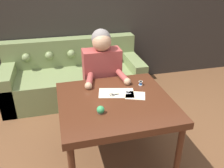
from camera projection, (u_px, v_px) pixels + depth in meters
ground_plane at (104, 161)px, 2.64m from camera, size 16.00×16.00×0.00m
wall_back at (75, 9)px, 3.80m from camera, size 8.00×0.06×2.60m
dining_table at (115, 107)px, 2.36m from camera, size 1.10×1.04×0.77m
couch at (74, 78)px, 3.83m from camera, size 2.14×0.91×0.88m
person at (102, 79)px, 2.94m from camera, size 0.51×0.57×1.30m
pattern_paper_main at (116, 93)px, 2.45m from camera, size 0.40×0.29×0.00m
pattern_paper_offcut at (135, 95)px, 2.40m from camera, size 0.24×0.22×0.00m
scissors at (116, 94)px, 2.42m from camera, size 0.22×0.07×0.01m
thread_spool at (141, 83)px, 2.60m from camera, size 0.04×0.04×0.05m
pin_cushion at (101, 110)px, 2.11m from camera, size 0.07×0.07×0.07m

